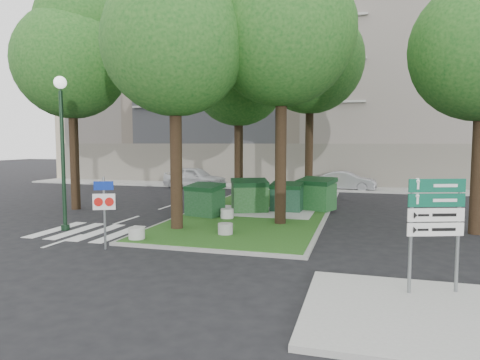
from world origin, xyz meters
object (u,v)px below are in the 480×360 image
(tree_median_near_right, at_px, (284,18))
(street_lamp, at_px, (62,134))
(dumpster_c, at_px, (287,197))
(directional_sign, at_px, (435,217))
(tree_median_far, at_px, (312,50))
(dumpster_b, at_px, (250,196))
(bollard_right, at_px, (225,229))
(traffic_sign_pole, at_px, (104,203))
(tree_median_near_left, at_px, (177,29))
(litter_bin, at_px, (310,190))
(dumpster_a, at_px, (205,200))
(bollard_left, at_px, (137,233))
(bollard_mid, at_px, (227,213))
(car_silver, at_px, (346,181))
(dumpster_d, at_px, (316,194))
(tree_median_mid, at_px, (241,68))
(tree_street_left, at_px, (73,51))
(car_white, at_px, (195,178))

(tree_median_near_right, xyz_separation_m, street_lamp, (-7.71, -3.02, -4.41))
(dumpster_c, xyz_separation_m, directional_sign, (4.81, -9.90, 0.96))
(tree_median_far, height_order, dumpster_b, tree_median_far)
(bollard_right, height_order, traffic_sign_pole, traffic_sign_pole)
(tree_median_near_left, bearing_deg, litter_bin, 71.78)
(tree_median_near_left, height_order, dumpster_a, tree_median_near_left)
(bollard_left, distance_m, bollard_right, 2.98)
(street_lamp, height_order, directional_sign, street_lamp)
(bollard_mid, relative_size, traffic_sign_pole, 0.24)
(dumpster_a, bearing_deg, tree_median_near_left, -73.30)
(car_silver, bearing_deg, traffic_sign_pole, 167.84)
(dumpster_d, distance_m, litter_bin, 5.05)
(tree_median_near_left, distance_m, car_silver, 17.84)
(bollard_right, relative_size, bollard_mid, 0.94)
(litter_bin, bearing_deg, tree_median_near_left, -108.22)
(dumpster_d, height_order, traffic_sign_pole, traffic_sign_pole)
(tree_median_mid, relative_size, dumpster_b, 5.12)
(tree_street_left, xyz_separation_m, bollard_right, (8.95, -4.06, -7.35))
(litter_bin, height_order, directional_sign, directional_sign)
(dumpster_b, bearing_deg, dumpster_d, 2.74)
(dumpster_c, distance_m, car_white, 12.11)
(tree_median_near_right, relative_size, dumpster_b, 5.87)
(bollard_mid, bearing_deg, tree_median_mid, 97.85)
(tree_median_mid, height_order, car_silver, tree_median_mid)
(dumpster_a, distance_m, car_silver, 13.96)
(dumpster_b, height_order, directional_sign, directional_sign)
(dumpster_b, xyz_separation_m, litter_bin, (2.01, 6.41, -0.36))
(dumpster_c, distance_m, dumpster_d, 1.50)
(tree_median_near_right, distance_m, bollard_mid, 8.06)
(litter_bin, relative_size, car_silver, 0.18)
(bollard_right, bearing_deg, dumpster_b, 94.88)
(bollard_mid, distance_m, litter_bin, 8.71)
(dumpster_a, height_order, directional_sign, directional_sign)
(traffic_sign_pole, distance_m, car_silver, 19.90)
(tree_median_far, distance_m, bollard_right, 12.98)
(street_lamp, bearing_deg, dumpster_b, 43.18)
(bollard_right, distance_m, car_silver, 16.56)
(tree_median_near_right, distance_m, dumpster_d, 8.14)
(dumpster_c, bearing_deg, dumpster_d, 33.34)
(bollard_mid, bearing_deg, tree_median_near_right, -10.24)
(dumpster_d, bearing_deg, directional_sign, -49.59)
(bollard_mid, distance_m, traffic_sign_pole, 6.09)
(litter_bin, distance_m, car_silver, 5.21)
(tree_median_near_right, distance_m, litter_bin, 11.55)
(dumpster_c, distance_m, bollard_right, 5.74)
(street_lamp, height_order, traffic_sign_pole, street_lamp)
(tree_street_left, relative_size, directional_sign, 4.56)
(dumpster_b, bearing_deg, tree_median_far, 43.22)
(tree_median_mid, distance_m, tree_median_far, 4.59)
(tree_median_near_right, bearing_deg, litter_bin, 89.69)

